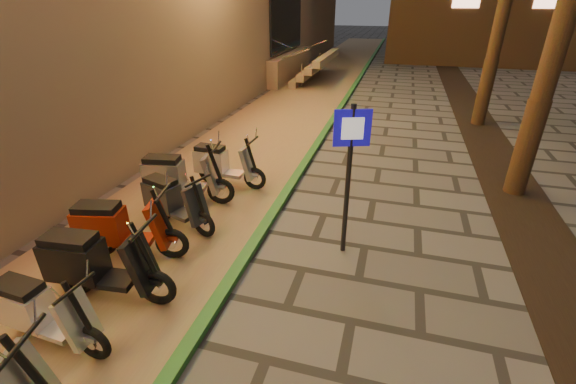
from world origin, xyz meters
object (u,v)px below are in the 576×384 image
(scooter_5, at_px, (40,312))
(scooter_7, at_px, (118,228))
(pedestrian_sign, at_px, (350,162))
(scooter_9, at_px, (178,177))
(scooter_10, at_px, (221,164))
(scooter_8, at_px, (172,201))
(scooter_6, at_px, (94,264))

(scooter_5, relative_size, scooter_7, 0.88)
(pedestrian_sign, xyz_separation_m, scooter_9, (-3.32, 0.77, -0.99))
(scooter_10, bearing_deg, scooter_7, -96.67)
(pedestrian_sign, bearing_deg, scooter_8, 160.89)
(scooter_8, xyz_separation_m, scooter_9, (-0.33, 0.78, 0.06))
(scooter_7, bearing_deg, pedestrian_sign, 5.68)
(scooter_8, distance_m, scooter_10, 1.73)
(pedestrian_sign, height_order, scooter_6, pedestrian_sign)
(scooter_9, bearing_deg, pedestrian_sign, -22.91)
(scooter_9, bearing_deg, scooter_7, -97.89)
(scooter_5, bearing_deg, scooter_9, 98.34)
(scooter_5, bearing_deg, scooter_7, 101.41)
(scooter_6, relative_size, scooter_8, 1.15)
(scooter_5, distance_m, scooter_6, 0.82)
(pedestrian_sign, relative_size, scooter_9, 1.35)
(pedestrian_sign, xyz_separation_m, scooter_5, (-3.03, -2.75, -1.07))
(scooter_9, xyz_separation_m, scooter_10, (0.47, 0.95, -0.05))
(scooter_5, xyz_separation_m, scooter_8, (0.03, 2.74, 0.02))
(scooter_8, relative_size, scooter_10, 0.97)
(scooter_7, distance_m, scooter_10, 2.82)
(scooter_7, xyz_separation_m, scooter_10, (0.41, 2.79, -0.03))
(scooter_7, height_order, scooter_9, scooter_9)
(pedestrian_sign, distance_m, scooter_6, 3.68)
(scooter_5, bearing_deg, scooter_8, 92.84)
(scooter_7, bearing_deg, scooter_8, 63.48)
(scooter_6, bearing_deg, scooter_9, 91.71)
(scooter_8, distance_m, scooter_9, 0.85)
(scooter_6, xyz_separation_m, scooter_9, (-0.36, 2.70, -0.00))
(scooter_6, distance_m, scooter_10, 3.65)
(scooter_7, bearing_deg, scooter_5, -94.80)
(scooter_10, bearing_deg, scooter_5, -90.65)
(pedestrian_sign, bearing_deg, scooter_5, -157.12)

